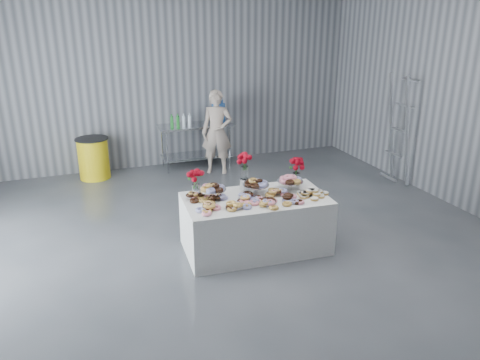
% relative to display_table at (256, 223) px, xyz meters
% --- Properties ---
extents(ground, '(9.00, 9.00, 0.00)m').
position_rel_display_table_xyz_m(ground, '(-0.30, -0.33, -0.38)').
color(ground, '#393C41').
rests_on(ground, ground).
extents(room_walls, '(8.04, 9.04, 4.02)m').
position_rel_display_table_xyz_m(room_walls, '(-0.57, -0.26, 2.26)').
color(room_walls, gray).
rests_on(room_walls, ground).
extents(display_table, '(1.96, 1.12, 0.75)m').
position_rel_display_table_xyz_m(display_table, '(0.00, 0.00, 0.00)').
color(display_table, white).
rests_on(display_table, ground).
extents(prep_table, '(1.50, 0.60, 0.90)m').
position_rel_display_table_xyz_m(prep_table, '(0.20, 3.77, 0.24)').
color(prep_table, silver).
rests_on(prep_table, ground).
extents(donut_mounds, '(1.85, 0.91, 0.09)m').
position_rel_display_table_xyz_m(donut_mounds, '(0.00, -0.05, 0.42)').
color(donut_mounds, '#BD8D45').
rests_on(donut_mounds, display_table).
extents(cake_stand_left, '(0.36, 0.36, 0.17)m').
position_rel_display_table_xyz_m(cake_stand_left, '(-0.54, 0.18, 0.52)').
color(cake_stand_left, silver).
rests_on(cake_stand_left, display_table).
extents(cake_stand_mid, '(0.36, 0.36, 0.17)m').
position_rel_display_table_xyz_m(cake_stand_mid, '(0.06, 0.15, 0.52)').
color(cake_stand_mid, silver).
rests_on(cake_stand_mid, display_table).
extents(cake_stand_right, '(0.36, 0.36, 0.17)m').
position_rel_display_table_xyz_m(cake_stand_right, '(0.56, 0.12, 0.52)').
color(cake_stand_right, silver).
rests_on(cake_stand_right, display_table).
extents(danish_pile, '(0.48, 0.48, 0.11)m').
position_rel_display_table_xyz_m(danish_pile, '(0.74, -0.20, 0.43)').
color(danish_pile, white).
rests_on(danish_pile, display_table).
extents(bouquet_left, '(0.26, 0.26, 0.42)m').
position_rel_display_table_xyz_m(bouquet_left, '(-0.73, 0.30, 0.67)').
color(bouquet_left, white).
rests_on(bouquet_left, display_table).
extents(bouquet_right, '(0.26, 0.26, 0.42)m').
position_rel_display_table_xyz_m(bouquet_right, '(0.72, 0.26, 0.67)').
color(bouquet_right, white).
rests_on(bouquet_right, display_table).
extents(bouquet_center, '(0.26, 0.26, 0.57)m').
position_rel_display_table_xyz_m(bouquet_center, '(-0.03, 0.35, 0.75)').
color(bouquet_center, silver).
rests_on(bouquet_center, display_table).
extents(water_jug, '(0.28, 0.28, 0.55)m').
position_rel_display_table_xyz_m(water_jug, '(0.70, 3.77, 0.77)').
color(water_jug, '#4487E8').
rests_on(water_jug, prep_table).
extents(drink_bottles, '(0.54, 0.08, 0.27)m').
position_rel_display_table_xyz_m(drink_bottles, '(-0.12, 3.67, 0.66)').
color(drink_bottles, '#268C33').
rests_on(drink_bottles, prep_table).
extents(person, '(0.71, 0.61, 1.66)m').
position_rel_display_table_xyz_m(person, '(0.50, 3.27, 0.45)').
color(person, '#CC8C93').
rests_on(person, ground).
extents(trash_barrel, '(0.62, 0.62, 0.80)m').
position_rel_display_table_xyz_m(trash_barrel, '(-1.85, 3.77, 0.03)').
color(trash_barrel, yellow).
rests_on(trash_barrel, ground).
extents(stepladder, '(0.52, 0.51, 2.06)m').
position_rel_display_table_xyz_m(stepladder, '(3.45, 1.52, 0.65)').
color(stepladder, silver).
rests_on(stepladder, ground).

